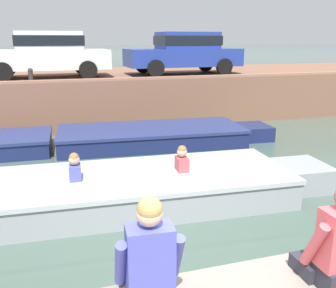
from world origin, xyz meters
TOP-DOWN VIEW (x-y plane):
  - ground_plane at (0.00, 4.58)m, footprint 400.00×400.00m
  - far_quay_wall at (0.00, 12.15)m, footprint 60.00×6.00m
  - far_wall_coping at (0.00, 9.27)m, footprint 60.00×0.24m
  - boat_moored_central_navy at (1.32, 7.24)m, footprint 6.31×2.44m
  - motorboat_passing at (0.10, 3.44)m, footprint 6.82×2.35m
  - car_left_inner_white at (-1.64, 10.86)m, footprint 4.27×2.09m
  - car_centre_blue at (3.31, 10.86)m, footprint 4.32×1.97m
  - mooring_bollard_mid at (-2.15, 9.40)m, footprint 0.15×0.15m
  - person_seated_left at (-0.90, -0.33)m, footprint 0.55×0.54m
  - person_seated_right at (0.70, -0.52)m, footprint 0.54×0.53m
  - bottle_drink at (0.66, -0.58)m, footprint 0.06×0.06m

SIDE VIEW (x-z plane):
  - ground_plane at x=0.00m, z-range 0.00..0.00m
  - boat_moored_central_navy at x=1.32m, z-range 0.00..0.51m
  - motorboat_passing at x=0.10m, z-range -0.24..0.82m
  - far_quay_wall at x=0.00m, z-range 0.00..1.65m
  - bottle_drink at x=0.66m, z-range 0.86..1.06m
  - person_seated_left at x=-0.90m, z-range 0.75..1.72m
  - person_seated_right at x=0.70m, z-range 0.75..1.72m
  - far_wall_coping at x=0.00m, z-range 1.65..1.73m
  - mooring_bollard_mid at x=-2.15m, z-range 1.67..2.11m
  - car_centre_blue at x=3.31m, z-range 1.73..3.27m
  - car_left_inner_white at x=-1.64m, z-range 1.73..3.27m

